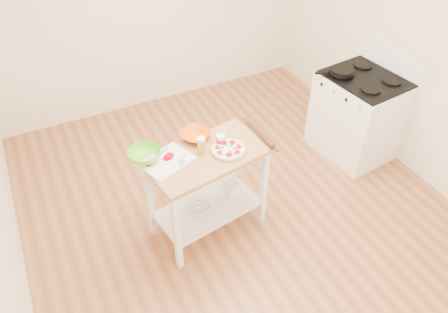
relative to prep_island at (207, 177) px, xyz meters
The scene contains 15 objects.
room_shell 0.80m from the prep_island, 16.64° to the left, with size 4.04×4.54×2.74m.
prep_island is the anchor object (origin of this frame).
gas_stove 2.02m from the prep_island, ahead, with size 0.80×0.90×1.11m.
skillet 1.89m from the prep_island, 15.93° to the left, with size 0.41×0.27×0.03m.
pizza 0.33m from the prep_island, 12.59° to the right, with size 0.30×0.30×0.05m.
cutting_board 0.43m from the prep_island, 169.18° to the left, with size 0.48×0.42×0.04m.
spatula 0.35m from the prep_island, behind, with size 0.11×0.14×0.01m.
knife 0.51m from the prep_island, 164.11° to the left, with size 0.24×0.16×0.01m.
orange_bowl 0.38m from the prep_island, 89.15° to the left, with size 0.25×0.25×0.06m, color #F15709.
green_bowl 0.59m from the prep_island, 159.98° to the left, with size 0.27×0.27×0.09m, color #67C723.
beer_pint 0.34m from the prep_island, 118.79° to the left, with size 0.07×0.07×0.15m.
yogurt_tub 0.36m from the prep_island, 21.79° to the left, with size 0.08×0.08×0.17m.
rolling_pin 0.59m from the prep_island, ahead, with size 0.05×0.05×0.40m, color #4F2712.
shelf_glass_bowl 0.36m from the prep_island, behind, with size 0.19×0.19×0.06m, color silver.
shelf_bin 0.44m from the prep_island, 14.43° to the left, with size 0.12×0.12×0.12m, color white.
Camera 1 is at (-1.47, -2.66, 3.23)m, focal length 35.00 mm.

